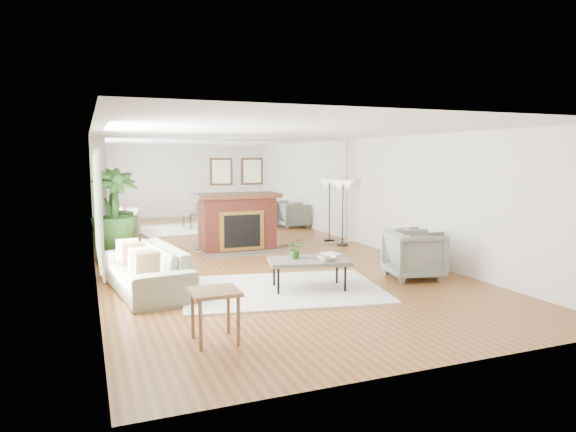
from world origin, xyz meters
name	(u,v)px	position (x,y,z in m)	size (l,w,h in m)	color
ground	(297,286)	(0.00, 0.00, 0.00)	(7.00, 7.00, 0.00)	brown
wall_left	(96,217)	(-2.99, 0.00, 1.25)	(0.02, 7.00, 2.50)	silver
wall_right	(450,203)	(2.99, 0.00, 1.25)	(0.02, 7.00, 2.50)	silver
wall_back	(236,194)	(0.00, 3.49, 1.25)	(6.00, 0.02, 2.50)	silver
mirror_panel	(236,194)	(0.00, 3.47, 1.25)	(5.40, 0.04, 2.40)	silver
window_panel	(97,207)	(-2.96, 0.40, 1.35)	(0.04, 2.40, 1.50)	#B2E09E
fireplace	(239,222)	(0.00, 3.26, 0.66)	(1.85, 0.83, 2.05)	maroon
area_rug	(283,290)	(-0.32, -0.20, 0.02)	(3.03, 2.16, 0.03)	silver
coffee_table	(309,262)	(0.07, -0.33, 0.45)	(1.36, 0.97, 0.49)	#5E564A
sofa	(145,269)	(-2.30, 0.58, 0.35)	(2.37, 0.93, 0.69)	gray
armchair_back	(414,248)	(2.60, 0.50, 0.36)	(0.78, 0.80, 0.73)	slate
armchair_front	(414,255)	(2.07, -0.24, 0.40)	(0.86, 0.89, 0.81)	slate
side_table	(215,298)	(-1.82, -1.99, 0.50)	(0.52, 0.52, 0.60)	brown
potted_ficus	(114,213)	(-2.60, 2.98, 0.99)	(1.07, 1.07, 1.85)	#29251E
floor_lamp	(343,190)	(2.45, 3.10, 1.30)	(0.49, 0.27, 1.52)	black
tabletop_plant	(295,248)	(-0.11, -0.18, 0.65)	(0.28, 0.24, 0.31)	#2F5720
fruit_bowl	(326,258)	(0.27, -0.53, 0.53)	(0.27, 0.27, 0.07)	brown
book	(326,255)	(0.44, -0.18, 0.50)	(0.23, 0.31, 0.02)	brown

